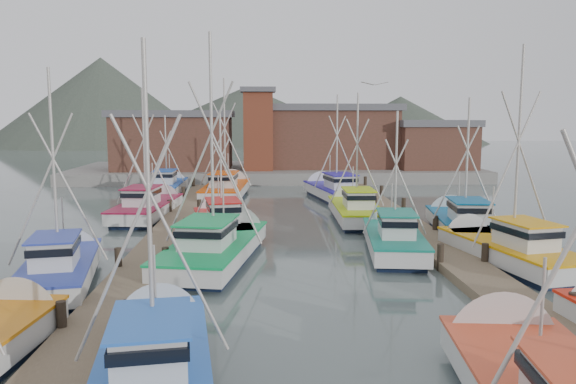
{
  "coord_description": "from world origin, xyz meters",
  "views": [
    {
      "loc": [
        -1.98,
        -25.72,
        6.75
      ],
      "look_at": [
        -0.36,
        5.1,
        2.6
      ],
      "focal_mm": 35.0,
      "sensor_mm": 36.0,
      "label": 1
    }
  ],
  "objects_px": {
    "boat_0": "(155,358)",
    "boat_4": "(218,246)",
    "lookout_tower": "(258,128)",
    "boat_12": "(227,189)",
    "boat_8": "(220,224)"
  },
  "relations": [
    {
      "from": "boat_0",
      "to": "boat_4",
      "type": "distance_m",
      "value": 12.45
    },
    {
      "from": "boat_4",
      "to": "boat_8",
      "type": "xyz_separation_m",
      "value": [
        -0.26,
        5.63,
        -0.01
      ]
    },
    {
      "from": "boat_4",
      "to": "boat_12",
      "type": "distance_m",
      "value": 21.28
    },
    {
      "from": "boat_4",
      "to": "boat_12",
      "type": "xyz_separation_m",
      "value": [
        -0.78,
        21.26,
        -0.0
      ]
    },
    {
      "from": "lookout_tower",
      "to": "boat_12",
      "type": "height_order",
      "value": "boat_12"
    },
    {
      "from": "lookout_tower",
      "to": "boat_0",
      "type": "relative_size",
      "value": 0.93
    },
    {
      "from": "lookout_tower",
      "to": "boat_4",
      "type": "xyz_separation_m",
      "value": [
        -1.92,
        -32.62,
        -4.86
      ]
    },
    {
      "from": "lookout_tower",
      "to": "boat_4",
      "type": "relative_size",
      "value": 0.75
    },
    {
      "from": "lookout_tower",
      "to": "boat_8",
      "type": "xyz_separation_m",
      "value": [
        -2.18,
        -26.99,
        -4.87
      ]
    },
    {
      "from": "boat_0",
      "to": "boat_4",
      "type": "relative_size",
      "value": 0.81
    },
    {
      "from": "lookout_tower",
      "to": "boat_4",
      "type": "distance_m",
      "value": 33.03
    },
    {
      "from": "boat_0",
      "to": "boat_4",
      "type": "bearing_deg",
      "value": 78.97
    },
    {
      "from": "boat_4",
      "to": "boat_0",
      "type": "bearing_deg",
      "value": -82.51
    },
    {
      "from": "boat_8",
      "to": "boat_12",
      "type": "height_order",
      "value": "boat_12"
    },
    {
      "from": "boat_0",
      "to": "boat_12",
      "type": "distance_m",
      "value": 33.69
    }
  ]
}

